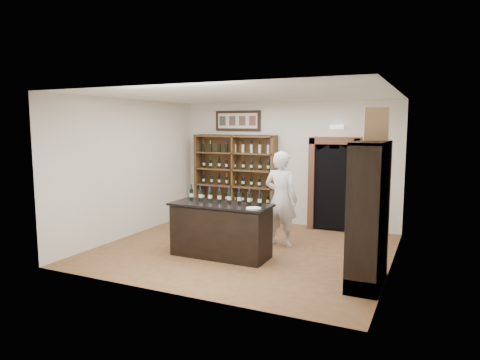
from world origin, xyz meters
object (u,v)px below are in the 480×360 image
Objects in this scene: shopkeeper at (281,199)px; wine_shelf at (236,178)px; side_cabinet at (370,237)px; tasting_counter at (221,230)px; counter_bottle_0 at (191,194)px; wine_crate at (376,124)px.

wine_shelf is at bearing -36.53° from shopkeeper.
wine_shelf is 2.57m from shopkeeper.
side_cabinet is 1.14× the size of shopkeeper.
tasting_counter is 6.27× the size of counter_bottle_0.
counter_bottle_0 is (0.38, -2.79, 0.01)m from wine_shelf.
tasting_counter is 3.66× the size of wine_crate.
shopkeeper is (0.76, 1.16, 0.47)m from tasting_counter.
side_cabinet reaches higher than shopkeeper.
counter_bottle_0 is 3.67m from wine_crate.
counter_bottle_0 is (-0.72, 0.15, 0.61)m from tasting_counter.
tasting_counter is at bearing 166.96° from wine_crate.
counter_bottle_0 is at bearing 172.62° from side_cabinet.
wine_crate is (3.79, -2.84, 1.36)m from wine_shelf.
side_cabinet is 2.46m from shopkeeper.
shopkeeper is at bearing 143.24° from side_cabinet.
tasting_counter is at bearing 173.72° from side_cabinet.
counter_bottle_0 is at bearing 41.43° from shopkeeper.
counter_bottle_0 is 0.14× the size of side_cabinet.
tasting_counter is 2.75m from side_cabinet.
wine_shelf reaches higher than counter_bottle_0.
tasting_counter is 0.97× the size of shopkeeper.
wine_crate reaches higher than tasting_counter.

